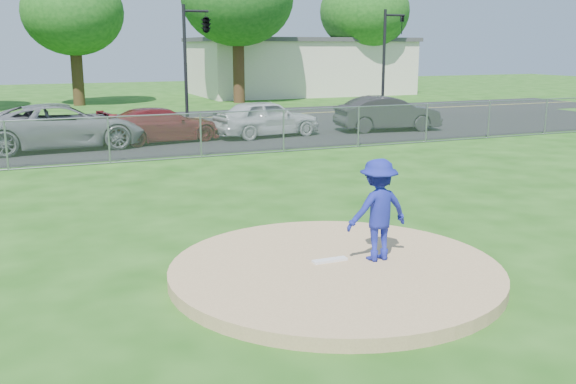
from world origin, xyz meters
name	(u,v)px	position (x,y,z in m)	size (l,w,h in m)	color
ground	(187,170)	(0.00, 10.00, 0.00)	(120.00, 120.00, 0.00)	#184910
pitchers_mound	(335,271)	(0.00, 0.00, 0.10)	(5.40, 5.40, 0.20)	tan
pitching_rubber	(330,260)	(0.00, 0.20, 0.22)	(0.60, 0.15, 0.04)	white
chain_link_fence	(171,137)	(0.00, 12.00, 0.75)	(40.00, 0.06, 1.50)	gray
parking_lot	(147,141)	(0.00, 16.50, 0.01)	(50.00, 8.00, 0.01)	black
street	(119,121)	(0.00, 24.00, 0.00)	(60.00, 7.00, 0.01)	black
commercial_building	(300,66)	(16.00, 38.00, 2.16)	(16.40, 9.40, 4.30)	beige
tree_far_right	(365,0)	(20.00, 35.00, 7.06)	(6.72, 6.72, 10.74)	#392414
traffic_signal_center	(204,26)	(3.97, 22.00, 4.61)	(1.42, 2.48, 5.60)	black
traffic_signal_right	(388,52)	(14.24, 22.00, 3.36)	(1.28, 0.20, 5.60)	black
pitcher	(378,210)	(0.77, 0.01, 1.05)	(1.10, 0.63, 1.70)	navy
parked_car_gray	(63,126)	(-3.12, 15.83, 0.83)	(2.72, 5.91, 1.64)	gray
parked_car_darkred	(162,125)	(0.52, 16.05, 0.68)	(1.88, 4.62, 1.34)	maroon
parked_car_pearl	(266,118)	(4.87, 15.99, 0.77)	(1.80, 4.47, 1.52)	silver
parked_car_charcoal	(388,113)	(10.50, 15.70, 0.77)	(1.60, 4.59, 1.51)	#272629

